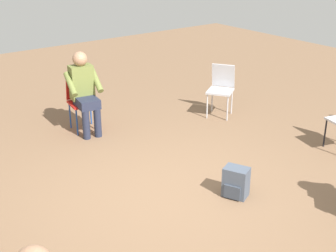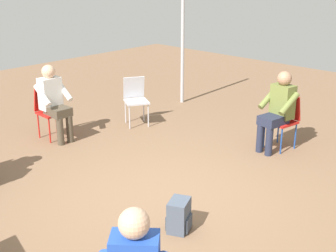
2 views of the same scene
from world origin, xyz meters
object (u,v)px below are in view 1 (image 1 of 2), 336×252
chair_southeast (221,86)px  backpack_near_laptop_user (236,184)px  person_in_olive (84,89)px  chair_east (81,98)px

chair_southeast → backpack_near_laptop_user: 2.69m
person_in_olive → chair_east: bearing=-90.0°
chair_east → person_in_olive: 0.26m
chair_east → person_in_olive: (-0.16, 0.03, 0.20)m
chair_east → backpack_near_laptop_user: bearing=107.3°
chair_east → backpack_near_laptop_user: 2.99m
person_in_olive → backpack_near_laptop_user: person_in_olive is taller
chair_southeast → chair_east: (0.87, 2.14, 0.00)m
person_in_olive → chair_southeast: bearing=170.8°
person_in_olive → backpack_near_laptop_user: (-2.77, -0.47, -0.54)m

